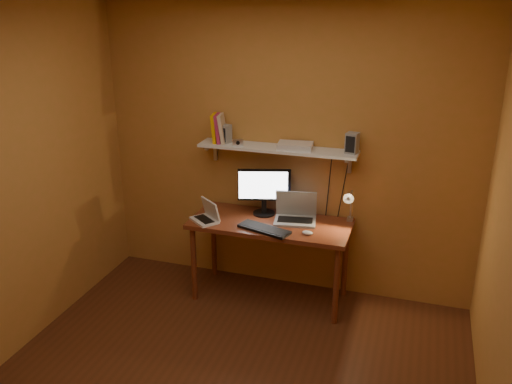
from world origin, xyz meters
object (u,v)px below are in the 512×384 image
(laptop, at_px, (296,213))
(desk_lamp, at_px, (350,203))
(monitor, at_px, (264,189))
(speaker_right, at_px, (352,143))
(wall_shelf, at_px, (277,149))
(mouse, at_px, (308,233))
(shelf_camera, at_px, (238,142))
(router, at_px, (295,146))
(speaker_left, at_px, (225,134))
(desk, at_px, (270,231))
(netbook, at_px, (207,215))
(keyboard, at_px, (264,229))

(laptop, distance_m, desk_lamp, 0.48)
(monitor, distance_m, speaker_right, 0.88)
(wall_shelf, height_order, desk_lamp, wall_shelf)
(wall_shelf, bearing_deg, mouse, -44.18)
(shelf_camera, bearing_deg, monitor, 2.40)
(wall_shelf, relative_size, shelf_camera, 14.56)
(laptop, relative_size, router, 1.33)
(wall_shelf, bearing_deg, speaker_left, 179.12)
(desk, relative_size, desk_lamp, 3.73)
(mouse, distance_m, router, 0.76)
(monitor, bearing_deg, laptop, -26.11)
(speaker_right, relative_size, shelf_camera, 1.81)
(monitor, xyz_separation_m, router, (0.26, 0.04, 0.41))
(router, bearing_deg, mouse, -59.79)
(netbook, relative_size, router, 1.04)
(monitor, relative_size, speaker_right, 2.63)
(monitor, xyz_separation_m, netbook, (-0.43, -0.30, -0.19))
(wall_shelf, xyz_separation_m, mouse, (0.37, -0.36, -0.59))
(laptop, xyz_separation_m, mouse, (0.17, -0.26, -0.05))
(keyboard, bearing_deg, laptop, 73.12)
(desk, distance_m, netbook, 0.57)
(desk_lamp, xyz_separation_m, router, (-0.50, 0.07, 0.44))
(mouse, bearing_deg, router, 125.43)
(router, bearing_deg, wall_shelf, -179.19)
(speaker_right, bearing_deg, speaker_left, -168.55)
(mouse, distance_m, desk_lamp, 0.45)
(wall_shelf, height_order, keyboard, wall_shelf)
(monitor, height_order, shelf_camera, shelf_camera)
(netbook, bearing_deg, mouse, 36.89)
(speaker_right, bearing_deg, router, -167.84)
(monitor, bearing_deg, speaker_right, -12.41)
(wall_shelf, relative_size, speaker_right, 8.05)
(monitor, xyz_separation_m, mouse, (0.47, -0.32, -0.22))
(monitor, bearing_deg, wall_shelf, 5.21)
(desk, bearing_deg, wall_shelf, 90.00)
(speaker_right, relative_size, router, 0.59)
(monitor, relative_size, desk_lamp, 1.22)
(desk, height_order, mouse, mouse)
(laptop, bearing_deg, desk, -162.77)
(speaker_right, bearing_deg, keyboard, -136.91)
(mouse, height_order, router, router)
(netbook, xyz_separation_m, keyboard, (0.54, -0.05, -0.04))
(mouse, bearing_deg, speaker_left, 162.04)
(monitor, xyz_separation_m, desk_lamp, (0.77, -0.03, -0.03))
(monitor, distance_m, speaker_left, 0.60)
(monitor, distance_m, shelf_camera, 0.48)
(speaker_right, xyz_separation_m, router, (-0.48, -0.01, -0.06))
(wall_shelf, height_order, speaker_left, speaker_left)
(mouse, bearing_deg, laptop, 127.73)
(wall_shelf, relative_size, router, 4.73)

